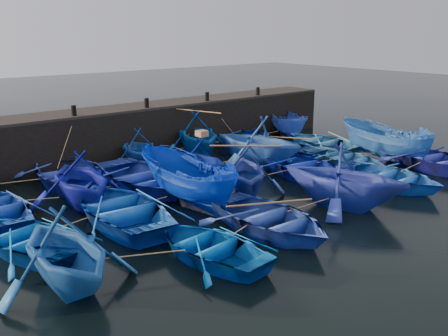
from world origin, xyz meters
TOP-DOWN VIEW (x-y plane):
  - ground at (0.00, 0.00)m, footprint 120.00×120.00m
  - quay_wall at (0.00, 10.50)m, footprint 26.00×2.50m
  - quay_top at (0.00, 10.50)m, footprint 26.00×2.50m
  - bollard_1 at (-4.00, 9.60)m, footprint 0.24×0.24m
  - bollard_2 at (0.00, 9.60)m, footprint 0.24×0.24m
  - bollard_3 at (4.00, 9.60)m, footprint 0.24×0.24m
  - bollard_4 at (8.00, 9.60)m, footprint 0.24×0.24m
  - boat_1 at (-5.51, 7.13)m, footprint 4.87×6.20m
  - boat_2 at (-1.47, 7.93)m, footprint 3.67×4.10m
  - boat_3 at (2.09, 8.01)m, footprint 5.19×5.58m
  - boat_4 at (5.57, 7.84)m, footprint 3.97×5.36m
  - boat_5 at (9.20, 7.99)m, footprint 3.47×4.66m
  - boat_7 at (-6.11, 4.38)m, footprint 4.28×4.81m
  - boat_8 at (-3.29, 4.57)m, footprint 4.15×5.79m
  - boat_9 at (-0.60, 4.40)m, footprint 3.70×4.14m
  - boat_10 at (3.21, 4.44)m, footprint 5.24×5.73m
  - boat_11 at (5.68, 5.02)m, footprint 3.96×5.09m
  - boat_12 at (8.23, 4.46)m, footprint 3.58×4.92m
  - boat_13 at (-9.08, 1.54)m, footprint 4.22×5.16m
  - boat_14 at (-5.77, 1.84)m, footprint 4.34×5.76m
  - boat_15 at (-2.95, 1.90)m, footprint 2.20×5.31m
  - boat_16 at (-0.15, 1.60)m, footprint 4.88×4.98m
  - boat_17 at (3.42, 1.54)m, footprint 4.31×5.59m
  - boat_18 at (6.30, 1.48)m, footprint 3.26×4.52m
  - boat_19 at (8.85, 0.94)m, footprint 2.03×5.22m
  - boat_20 at (-9.10, -1.34)m, footprint 3.70×4.28m
  - boat_21 at (-5.12, -2.37)m, footprint 3.48×4.53m
  - boat_22 at (-2.36, -2.06)m, footprint 3.62×5.02m
  - boat_23 at (1.59, -2.09)m, footprint 5.47×5.86m
  - boat_24 at (5.17, -1.77)m, footprint 3.52×4.86m
  - boat_25 at (9.26, -1.50)m, footprint 4.75×5.92m
  - wooden_crate at (-0.30, 4.40)m, footprint 0.44×0.45m
  - mooring_ropes at (-0.08, 4.96)m, footprint 18.51×11.91m
  - loose_oars at (1.32, 3.14)m, footprint 10.30×12.15m

SIDE VIEW (x-z plane):
  - ground at x=0.00m, z-range 0.00..0.00m
  - boat_21 at x=-5.12m, z-range 0.00..0.87m
  - boat_18 at x=6.30m, z-range 0.00..0.93m
  - boat_13 at x=-9.08m, z-range 0.00..0.94m
  - boat_11 at x=5.68m, z-range 0.00..0.97m
  - boat_24 at x=5.17m, z-range 0.00..1.00m
  - boat_12 at x=8.23m, z-range 0.00..1.00m
  - boat_22 at x=-2.36m, z-range 0.00..1.03m
  - boat_17 at x=3.42m, z-range 0.00..1.07m
  - boat_4 at x=5.57m, z-range 0.00..1.07m
  - boat_25 at x=9.26m, z-range 0.00..1.09m
  - boat_14 at x=-5.77m, z-range 0.00..1.13m
  - boat_1 at x=-5.51m, z-range 0.00..1.17m
  - boat_8 at x=-3.29m, z-range 0.00..1.20m
  - boat_5 at x=9.20m, z-range 0.00..1.70m
  - mooring_ropes at x=-0.08m, z-range -0.17..1.93m
  - boat_2 at x=-1.47m, z-range 0.00..1.93m
  - boat_9 at x=-0.60m, z-range 0.00..1.97m
  - boat_16 at x=-0.15m, z-range 0.00..1.99m
  - boat_19 at x=8.85m, z-range 0.00..2.01m
  - boat_15 at x=-2.95m, z-range 0.00..2.02m
  - boat_20 at x=-9.10m, z-range 0.00..2.24m
  - boat_7 at x=-6.11m, z-range 0.00..2.30m
  - boat_3 at x=2.09m, z-range 0.00..2.40m
  - quay_wall at x=0.00m, z-range 0.00..2.50m
  - boat_23 at x=1.59m, z-range 0.00..2.50m
  - boat_10 at x=3.21m, z-range 0.00..2.56m
  - loose_oars at x=1.32m, z-range 0.88..2.37m
  - wooden_crate at x=-0.30m, z-range 1.97..2.24m
  - quay_top at x=0.00m, z-range 2.50..2.62m
  - bollard_1 at x=-4.00m, z-range 2.62..3.12m
  - bollard_2 at x=0.00m, z-range 2.62..3.12m
  - bollard_3 at x=4.00m, z-range 2.62..3.12m
  - bollard_4 at x=8.00m, z-range 2.62..3.12m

